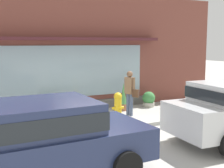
{
  "coord_description": "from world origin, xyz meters",
  "views": [
    {
      "loc": [
        -3.87,
        -8.43,
        2.68
      ],
      "look_at": [
        0.97,
        1.2,
        1.23
      ],
      "focal_mm": 49.73,
      "sensor_mm": 36.0,
      "label": 1
    }
  ],
  "objects_px": {
    "parked_car_navy": "(42,135)",
    "pedestrian_with_handbag": "(130,90)",
    "fire_hydrant": "(118,107)",
    "potted_plant_window_right": "(90,106)",
    "potted_plant_window_center": "(54,106)",
    "potted_plant_trailing_edge": "(149,99)",
    "potted_plant_doorstep": "(123,97)"
  },
  "relations": [
    {
      "from": "parked_car_navy",
      "to": "pedestrian_with_handbag",
      "type": "bearing_deg",
      "value": 40.75
    },
    {
      "from": "pedestrian_with_handbag",
      "to": "potted_plant_window_right",
      "type": "relative_size",
      "value": 3.1
    },
    {
      "from": "parked_car_navy",
      "to": "potted_plant_doorstep",
      "type": "distance_m",
      "value": 6.45
    },
    {
      "from": "potted_plant_window_center",
      "to": "potted_plant_trailing_edge",
      "type": "bearing_deg",
      "value": 0.25
    },
    {
      "from": "pedestrian_with_handbag",
      "to": "fire_hydrant",
      "type": "bearing_deg",
      "value": -85.01
    },
    {
      "from": "fire_hydrant",
      "to": "potted_plant_trailing_edge",
      "type": "height_order",
      "value": "fire_hydrant"
    },
    {
      "from": "potted_plant_trailing_edge",
      "to": "potted_plant_window_right",
      "type": "bearing_deg",
      "value": -179.27
    },
    {
      "from": "pedestrian_with_handbag",
      "to": "potted_plant_doorstep",
      "type": "distance_m",
      "value": 1.0
    },
    {
      "from": "potted_plant_window_right",
      "to": "potted_plant_window_center",
      "type": "xyz_separation_m",
      "value": [
        -1.39,
        0.02,
        0.13
      ]
    },
    {
      "from": "fire_hydrant",
      "to": "potted_plant_trailing_edge",
      "type": "bearing_deg",
      "value": 33.74
    },
    {
      "from": "potted_plant_doorstep",
      "to": "potted_plant_trailing_edge",
      "type": "relative_size",
      "value": 1.7
    },
    {
      "from": "pedestrian_with_handbag",
      "to": "parked_car_navy",
      "type": "relative_size",
      "value": 0.39
    },
    {
      "from": "potted_plant_doorstep",
      "to": "potted_plant_window_center",
      "type": "height_order",
      "value": "potted_plant_doorstep"
    },
    {
      "from": "potted_plant_window_center",
      "to": "potted_plant_trailing_edge",
      "type": "xyz_separation_m",
      "value": [
        4.07,
        0.02,
        -0.11
      ]
    },
    {
      "from": "potted_plant_doorstep",
      "to": "potted_plant_trailing_edge",
      "type": "distance_m",
      "value": 1.32
    },
    {
      "from": "potted_plant_doorstep",
      "to": "potted_plant_window_right",
      "type": "relative_size",
      "value": 2.05
    },
    {
      "from": "parked_car_navy",
      "to": "potted_plant_trailing_edge",
      "type": "xyz_separation_m",
      "value": [
        5.69,
        4.88,
        -0.56
      ]
    },
    {
      "from": "parked_car_navy",
      "to": "potted_plant_window_right",
      "type": "relative_size",
      "value": 7.84
    },
    {
      "from": "pedestrian_with_handbag",
      "to": "potted_plant_trailing_edge",
      "type": "distance_m",
      "value": 1.94
    },
    {
      "from": "pedestrian_with_handbag",
      "to": "potted_plant_trailing_edge",
      "type": "relative_size",
      "value": 2.58
    },
    {
      "from": "fire_hydrant",
      "to": "potted_plant_window_right",
      "type": "relative_size",
      "value": 1.85
    },
    {
      "from": "parked_car_navy",
      "to": "potted_plant_doorstep",
      "type": "relative_size",
      "value": 3.83
    },
    {
      "from": "potted_plant_window_right",
      "to": "potted_plant_window_center",
      "type": "distance_m",
      "value": 1.39
    },
    {
      "from": "pedestrian_with_handbag",
      "to": "potted_plant_doorstep",
      "type": "relative_size",
      "value": 1.51
    },
    {
      "from": "fire_hydrant",
      "to": "parked_car_navy",
      "type": "bearing_deg",
      "value": -135.61
    },
    {
      "from": "potted_plant_doorstep",
      "to": "potted_plant_window_center",
      "type": "xyz_separation_m",
      "value": [
        -2.77,
        0.15,
        -0.1
      ]
    },
    {
      "from": "potted_plant_window_right",
      "to": "fire_hydrant",
      "type": "bearing_deg",
      "value": -73.61
    },
    {
      "from": "potted_plant_doorstep",
      "to": "potted_plant_window_center",
      "type": "bearing_deg",
      "value": 176.96
    },
    {
      "from": "parked_car_navy",
      "to": "potted_plant_window_center",
      "type": "bearing_deg",
      "value": 69.78
    },
    {
      "from": "potted_plant_doorstep",
      "to": "parked_car_navy",
      "type": "bearing_deg",
      "value": -133.03
    },
    {
      "from": "fire_hydrant",
      "to": "parked_car_navy",
      "type": "xyz_separation_m",
      "value": [
        -3.45,
        -3.37,
        0.38
      ]
    },
    {
      "from": "potted_plant_trailing_edge",
      "to": "parked_car_navy",
      "type": "bearing_deg",
      "value": -139.43
    }
  ]
}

